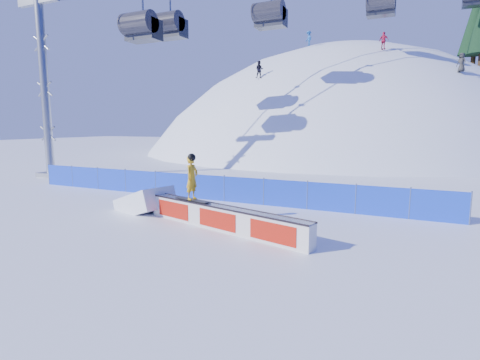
% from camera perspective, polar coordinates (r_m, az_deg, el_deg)
% --- Properties ---
extents(ground, '(160.00, 160.00, 0.00)m').
position_cam_1_polar(ground, '(14.65, -14.13, -6.06)').
color(ground, white).
rests_on(ground, ground).
extents(snow_hill, '(64.00, 64.00, 64.00)m').
position_cam_1_polar(snow_hill, '(57.89, 14.67, -13.77)').
color(snow_hill, white).
rests_on(snow_hill, ground).
extents(safety_fence, '(22.05, 0.05, 1.30)m').
position_cam_1_polar(safety_fence, '(18.15, -5.22, -1.11)').
color(safety_fence, blue).
rests_on(safety_fence, ground).
extents(rail_box, '(6.98, 2.40, 0.85)m').
position_cam_1_polar(rail_box, '(12.94, -2.83, -5.81)').
color(rail_box, silver).
rests_on(rail_box, ground).
extents(snow_ramp, '(2.80, 2.16, 1.54)m').
position_cam_1_polar(snow_ramp, '(16.34, -14.23, -4.57)').
color(snow_ramp, white).
rests_on(snow_ramp, ground).
extents(snowboarder, '(1.67, 0.73, 1.72)m').
position_cam_1_polar(snowboarder, '(13.73, -7.33, 0.40)').
color(snowboarder, black).
rests_on(snowboarder, rail_box).
extents(distant_skiers, '(18.64, 9.85, 6.11)m').
position_cam_1_polar(distant_skiers, '(41.56, 14.90, 18.47)').
color(distant_skiers, black).
rests_on(distant_skiers, ground).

